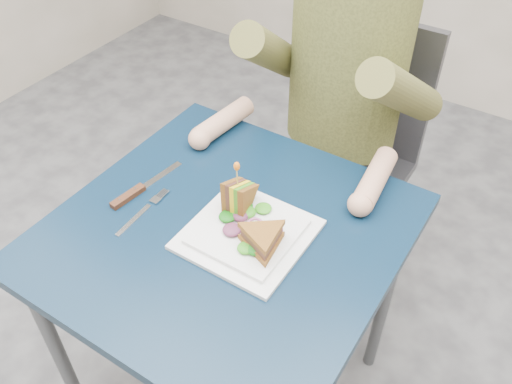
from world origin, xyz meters
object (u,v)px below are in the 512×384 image
Objects in this scene: knife at (134,192)px; sandwich_flat at (263,239)px; table at (227,252)px; fork at (142,213)px; sandwich_upright at (238,198)px; chair at (349,140)px; diner at (347,50)px; plate at (248,233)px.

sandwich_flat is at bearing 1.19° from knife.
fork reaches higher than table.
sandwich_flat is at bearing -8.55° from table.
chair is at bearing 89.93° from sandwich_upright.
chair is 0.76m from sandwich_flat.
chair is 0.39m from diner.
sandwich_flat is at bearing -24.44° from plate.
chair reaches higher than fork.
diner is 0.63m from sandwich_flat.
plate is 0.08m from sandwich_upright.
chair is 0.81m from fork.
knife is at bearing -109.18° from chair.
sandwich_upright is 0.27m from knife.
diner is 4.16× the size of fork.
sandwich_upright is (-0.11, 0.07, 0.01)m from sandwich_flat.
table is 1.01× the size of diner.
knife is at bearing -173.95° from plate.
fork is 0.81× the size of knife.
diner is at bearing 95.43° from plate.
diner is at bearing 100.33° from sandwich_flat.
fork is at bearing -170.79° from sandwich_flat.
diner is 0.55m from sandwich_upright.
fork is at bearing -35.07° from knife.
sandwich_flat is at bearing -79.67° from diner.
knife is (-0.25, -0.02, 0.09)m from table.
diner is 0.70m from fork.
sandwich_upright is at bearing 90.89° from table.
sandwich_flat is 0.36m from knife.
table is at bearing -90.00° from diner.
sandwich_upright is at bearing 147.74° from sandwich_flat.
diner is at bearing 89.91° from sandwich_upright.
table is at bearing -89.11° from sandwich_upright.
chair reaches higher than sandwich_flat.
chair is at bearing 90.00° from diner.
sandwich_flat is (0.05, -0.02, 0.04)m from plate.
diner is 4.81× the size of sandwich_flat.
plate is at bearing 16.65° from fork.
diner reaches higher than sandwich_upright.
chair is at bearing 70.82° from knife.
sandwich_upright is at bearing 141.17° from plate.
diner reaches higher than table.
diner reaches higher than chair.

